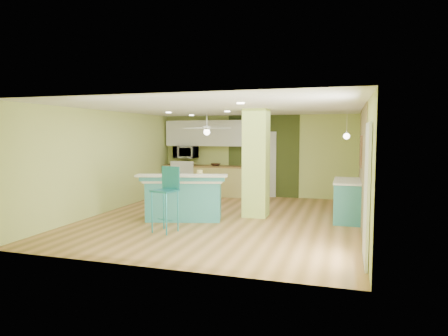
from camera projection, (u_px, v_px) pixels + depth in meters
The scene contains 23 objects.
floor at pixel (223, 219), 9.11m from camera, with size 6.00×7.00×0.01m, color olive.
ceiling at pixel (223, 108), 8.89m from camera, with size 6.00×7.00×0.01m, color white.
wall_back at pixel (257, 156), 12.34m from camera, with size 6.00×0.01×2.50m, color #C4D371.
wall_front at pixel (150, 182), 5.67m from camera, with size 6.00×0.01×2.50m, color #C4D371.
wall_left at pixel (108, 161), 9.89m from camera, with size 0.01×7.00×2.50m, color #C4D371.
wall_right at pixel (364, 167), 8.12m from camera, with size 0.01×7.00×2.50m, color #C4D371.
wood_panel at pixel (362, 165), 8.69m from camera, with size 0.02×3.40×2.50m, color olive.
olive_accent at pixel (263, 156), 12.26m from camera, with size 2.20×0.02×2.50m, color #3C481C.
interior_door at pixel (263, 164), 12.26m from camera, with size 0.82×0.05×2.00m, color silver.
french_door at pixel (367, 193), 5.96m from camera, with size 0.04×1.08×2.10m, color white.
column at pixel (256, 163), 9.29m from camera, with size 0.55×0.55×2.50m, color #C5E469.
kitchen_run at pixel (214, 181), 12.50m from camera, with size 3.25×0.63×0.94m.
stove at pixel (186, 180), 12.77m from camera, with size 0.76×0.66×1.08m.
upper_cabinets at pixel (215, 133), 12.49m from camera, with size 3.20×0.34×0.80m, color white.
microwave at pixel (186, 152), 12.70m from camera, with size 0.70×0.48×0.39m, color silver.
ceiling_fan at pixel (207, 129), 11.16m from camera, with size 1.41×1.41×0.61m.
pendant_lamp at pixel (347, 136), 8.88m from camera, with size 0.14×0.14×0.69m.
wall_decor at pixel (361, 151), 8.86m from camera, with size 0.03×0.90×0.70m, color brown.
peninsula at pixel (184, 198), 9.02m from camera, with size 2.06×1.50×1.05m.
bar_stool at pixel (167, 188), 7.86m from camera, with size 0.51×0.51×1.29m.
side_counter at pixel (347, 200), 8.94m from camera, with size 0.59×1.40×0.90m.
fruit_bowl at pixel (216, 165), 12.39m from camera, with size 0.29×0.29×0.07m, color #392017.
canister at pixel (200, 174), 9.11m from camera, with size 0.13×0.13×0.19m, color yellow.
Camera 1 is at (2.67, -8.57, 1.93)m, focal length 32.00 mm.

